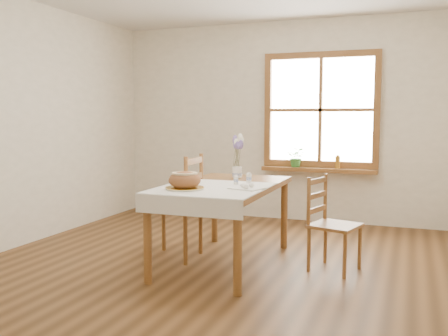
# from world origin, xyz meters

# --- Properties ---
(ground) EXTENTS (5.00, 5.00, 0.00)m
(ground) POSITION_xyz_m (0.00, 0.00, 0.00)
(ground) COLOR brown
(ground) RESTS_ON ground
(room_walls) EXTENTS (4.60, 5.10, 2.65)m
(room_walls) POSITION_xyz_m (0.00, 0.00, 1.71)
(room_walls) COLOR white
(room_walls) RESTS_ON ground
(window) EXTENTS (1.46, 0.08, 1.46)m
(window) POSITION_xyz_m (0.50, 2.47, 1.45)
(window) COLOR brown
(window) RESTS_ON ground
(window_sill) EXTENTS (1.46, 0.20, 0.05)m
(window_sill) POSITION_xyz_m (0.50, 2.40, 0.69)
(window_sill) COLOR brown
(window_sill) RESTS_ON ground
(dining_table) EXTENTS (0.90, 1.60, 0.75)m
(dining_table) POSITION_xyz_m (0.00, 0.30, 0.66)
(dining_table) COLOR brown
(dining_table) RESTS_ON ground
(table_linen) EXTENTS (0.91, 0.99, 0.01)m
(table_linen) POSITION_xyz_m (0.00, -0.00, 0.76)
(table_linen) COLOR white
(table_linen) RESTS_ON dining_table
(chair_left) EXTENTS (0.52, 0.50, 1.01)m
(chair_left) POSITION_xyz_m (-0.53, 0.33, 0.50)
(chair_left) COLOR brown
(chair_left) RESTS_ON ground
(chair_right) EXTENTS (0.50, 0.49, 0.84)m
(chair_right) POSITION_xyz_m (0.99, 0.46, 0.42)
(chair_right) COLOR brown
(chair_right) RESTS_ON ground
(bread_plate) EXTENTS (0.38, 0.38, 0.02)m
(bread_plate) POSITION_xyz_m (-0.17, -0.18, 0.77)
(bread_plate) COLOR silver
(bread_plate) RESTS_ON table_linen
(bread_loaf) EXTENTS (0.27, 0.27, 0.15)m
(bread_loaf) POSITION_xyz_m (-0.17, -0.18, 0.85)
(bread_loaf) COLOR brown
(bread_loaf) RESTS_ON bread_plate
(egg_napkin) EXTENTS (0.31, 0.28, 0.01)m
(egg_napkin) POSITION_xyz_m (0.31, 0.03, 0.77)
(egg_napkin) COLOR white
(egg_napkin) RESTS_ON table_linen
(eggs) EXTENTS (0.24, 0.23, 0.04)m
(eggs) POSITION_xyz_m (0.31, 0.03, 0.79)
(eggs) COLOR white
(eggs) RESTS_ON egg_napkin
(salt_shaker) EXTENTS (0.05, 0.05, 0.08)m
(salt_shaker) POSITION_xyz_m (0.13, 0.26, 0.80)
(salt_shaker) COLOR silver
(salt_shaker) RESTS_ON table_linen
(pepper_shaker) EXTENTS (0.06, 0.06, 0.09)m
(pepper_shaker) POSITION_xyz_m (0.20, 0.42, 0.81)
(pepper_shaker) COLOR silver
(pepper_shaker) RESTS_ON table_linen
(flower_vase) EXTENTS (0.12, 0.12, 0.11)m
(flower_vase) POSITION_xyz_m (-0.04, 0.77, 0.80)
(flower_vase) COLOR silver
(flower_vase) RESTS_ON dining_table
(lavender_bouquet) EXTENTS (0.17, 0.17, 0.32)m
(lavender_bouquet) POSITION_xyz_m (-0.04, 0.77, 1.02)
(lavender_bouquet) COLOR #675393
(lavender_bouquet) RESTS_ON flower_vase
(potted_plant) EXTENTS (0.23, 0.26, 0.20)m
(potted_plant) POSITION_xyz_m (0.21, 2.40, 0.81)
(potted_plant) COLOR #367A31
(potted_plant) RESTS_ON window_sill
(amber_bottle) EXTENTS (0.06, 0.06, 0.17)m
(amber_bottle) POSITION_xyz_m (0.74, 2.40, 0.80)
(amber_bottle) COLOR #A26D1D
(amber_bottle) RESTS_ON window_sill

